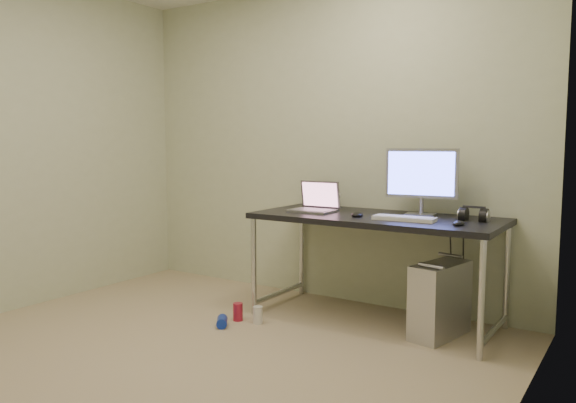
% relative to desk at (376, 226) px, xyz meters
% --- Properties ---
extents(floor, '(3.50, 3.50, 0.00)m').
position_rel_desk_xyz_m(floor, '(-0.63, -1.38, -0.68)').
color(floor, tan).
rests_on(floor, ground).
extents(wall_back, '(3.50, 0.02, 2.50)m').
position_rel_desk_xyz_m(wall_back, '(-0.63, 0.37, 0.57)').
color(wall_back, beige).
rests_on(wall_back, ground).
extents(wall_right, '(0.02, 3.50, 2.50)m').
position_rel_desk_xyz_m(wall_right, '(1.12, -1.38, 0.57)').
color(wall_right, beige).
rests_on(wall_right, ground).
extents(desk, '(1.70, 0.74, 0.75)m').
position_rel_desk_xyz_m(desk, '(0.00, 0.00, 0.00)').
color(desk, black).
rests_on(desk, ground).
extents(tower_computer, '(0.30, 0.50, 0.51)m').
position_rel_desk_xyz_m(tower_computer, '(0.49, -0.06, -0.43)').
color(tower_computer, silver).
rests_on(tower_computer, ground).
extents(cable_a, '(0.01, 0.16, 0.69)m').
position_rel_desk_xyz_m(cable_a, '(0.44, 0.32, -0.28)').
color(cable_a, black).
rests_on(cable_a, ground).
extents(cable_b, '(0.02, 0.11, 0.71)m').
position_rel_desk_xyz_m(cable_b, '(0.53, 0.30, -0.30)').
color(cable_b, black).
rests_on(cable_b, ground).
extents(can_red, '(0.08, 0.08, 0.13)m').
position_rel_desk_xyz_m(can_red, '(-0.81, -0.52, -0.61)').
color(can_red, '#AA1C36').
rests_on(can_red, ground).
extents(can_white, '(0.08, 0.08, 0.12)m').
position_rel_desk_xyz_m(can_white, '(-0.65, -0.50, -0.62)').
color(can_white, silver).
rests_on(can_white, ground).
extents(can_blue, '(0.13, 0.15, 0.07)m').
position_rel_desk_xyz_m(can_blue, '(-0.82, -0.69, -0.64)').
color(can_blue, '#1430B4').
rests_on(can_blue, ground).
extents(laptop, '(0.32, 0.27, 0.22)m').
position_rel_desk_xyz_m(laptop, '(-0.48, -0.02, 0.13)').
color(laptop, '#A1A1A7').
rests_on(laptop, desk).
extents(monitor, '(0.49, 0.17, 0.46)m').
position_rel_desk_xyz_m(monitor, '(0.26, 0.16, 0.35)').
color(monitor, '#A1A1A7').
rests_on(monitor, desk).
extents(keyboard, '(0.41, 0.16, 0.02)m').
position_rel_desk_xyz_m(keyboard, '(0.25, -0.12, 0.09)').
color(keyboard, silver).
rests_on(keyboard, desk).
extents(mouse_right, '(0.07, 0.11, 0.04)m').
position_rel_desk_xyz_m(mouse_right, '(0.61, -0.15, 0.09)').
color(mouse_right, black).
rests_on(mouse_right, desk).
extents(mouse_left, '(0.11, 0.14, 0.04)m').
position_rel_desk_xyz_m(mouse_left, '(-0.09, -0.12, 0.10)').
color(mouse_left, black).
rests_on(mouse_left, desk).
extents(headphones, '(0.18, 0.11, 0.12)m').
position_rel_desk_xyz_m(headphones, '(0.64, 0.10, 0.11)').
color(headphones, black).
rests_on(headphones, desk).
extents(picture_frame, '(0.25, 0.14, 0.19)m').
position_rel_desk_xyz_m(picture_frame, '(-0.66, 0.30, 0.17)').
color(picture_frame, black).
rests_on(picture_frame, desk).
extents(webcam, '(0.04, 0.03, 0.12)m').
position_rel_desk_xyz_m(webcam, '(-0.44, 0.27, 0.16)').
color(webcam, silver).
rests_on(webcam, desk).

